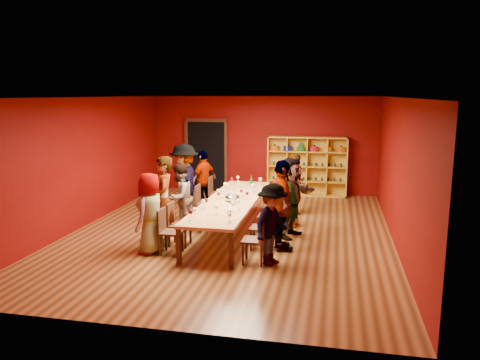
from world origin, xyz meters
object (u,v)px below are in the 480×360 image
tasting_table (231,202)px  chair_person_right_0 (258,237)px  chair_person_right_3 (276,204)px  person_left_1 (163,201)px  person_right_0 (272,224)px  chair_person_right_2 (271,213)px  person_right_4 (296,184)px  chair_person_right_4 (282,194)px  spittoon_bowl (232,198)px  chair_person_left_0 (167,229)px  chair_person_left_3 (202,201)px  person_left_4 (204,180)px  person_left_3 (185,182)px  chair_person_left_4 (215,191)px  person_left_0 (150,213)px  chair_person_left_1 (176,222)px  chair_person_left_2 (192,209)px  person_right_1 (282,206)px  person_right_2 (291,197)px  shelving_unit (307,163)px  chair_person_right_1 (265,225)px  person_left_2 (180,197)px  wine_bottle (251,182)px  person_right_3 (289,192)px

tasting_table → chair_person_right_0: (0.91, -1.79, -0.20)m
chair_person_right_3 → person_left_1: bearing=-137.2°
person_right_0 → chair_person_right_2: bearing=32.0°
tasting_table → person_right_4: size_ratio=2.87×
chair_person_right_4 → person_right_0: bearing=-86.2°
chair_person_right_4 → spittoon_bowl: 2.31m
chair_person_left_0 → person_right_0: size_ratio=0.59×
chair_person_left_3 → person_left_4: (-0.30, 1.20, 0.29)m
person_left_1 → person_left_3: bearing=162.9°
chair_person_left_4 → chair_person_right_0: same height
person_left_0 → person_left_4: person_left_0 is taller
chair_person_left_4 → person_left_4: (-0.30, 0.00, 0.29)m
chair_person_left_1 → chair_person_left_3: 1.91m
person_right_4 → tasting_table: bearing=127.4°
chair_person_left_2 → person_right_4: bearing=43.1°
person_right_1 → chair_person_left_2: bearing=49.4°
chair_person_left_0 → chair_person_right_2: (1.82, 1.58, 0.00)m
chair_person_left_1 → person_right_2: size_ratio=0.51×
shelving_unit → person_left_1: (-2.57, -5.43, -0.06)m
chair_person_right_1 → chair_person_right_4: (0.00, 2.97, 0.00)m
tasting_table → person_right_2: 1.34m
spittoon_bowl → person_right_2: bearing=4.1°
chair_person_right_1 → spittoon_bowl: (-0.86, 0.84, 0.33)m
person_right_0 → person_left_0: bearing=109.9°
tasting_table → person_left_2: 1.19m
chair_person_left_1 → person_left_4: bearing=95.5°
person_right_4 → wine_bottle: size_ratio=5.30×
person_left_3 → chair_person_right_4: person_left_3 is taller
chair_person_left_2 → wine_bottle: bearing=55.9°
chair_person_left_0 → person_left_2: bearing=99.9°
chair_person_right_0 → chair_person_right_4: 3.78m
chair_person_left_3 → person_right_2: bearing=-20.7°
chair_person_left_0 → chair_person_right_1: same height
chair_person_left_1 → chair_person_right_4: size_ratio=1.00×
chair_person_right_0 → person_right_4: 3.81m
chair_person_left_1 → person_right_0: bearing=-18.2°
chair_person_left_4 → shelving_unit: bearing=45.1°
tasting_table → person_left_4: bearing=121.1°
shelving_unit → chair_person_left_4: shelving_unit is taller
chair_person_right_4 → person_right_1: bearing=-83.7°
chair_person_left_1 → person_right_3: person_right_3 is taller
shelving_unit → person_left_3: 4.46m
shelving_unit → chair_person_left_2: size_ratio=2.70×
person_left_4 → person_right_1: 3.86m
chair_person_left_3 → chair_person_right_3: 1.82m
chair_person_left_4 → person_right_2: person_right_2 is taller
person_left_1 → person_right_4: 3.95m
chair_person_right_0 → spittoon_bowl: 1.90m
chair_person_left_4 → person_right_2: 3.05m
person_left_2 → chair_person_right_3: size_ratio=1.72×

